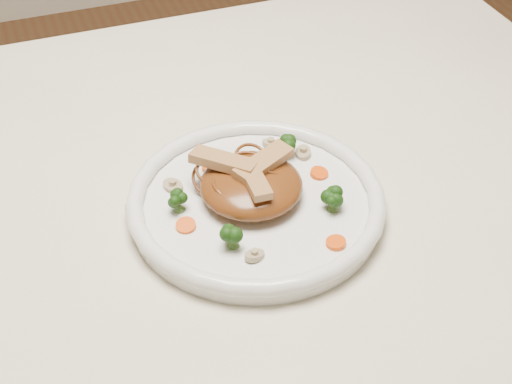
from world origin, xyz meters
name	(u,v)px	position (x,y,z in m)	size (l,w,h in m)	color
table	(191,233)	(0.00, 0.00, 0.65)	(1.20, 0.80, 0.75)	silver
plate	(256,207)	(0.06, -0.09, 0.76)	(0.29, 0.29, 0.02)	white
noodle_mound	(251,185)	(0.05, -0.08, 0.78)	(0.12, 0.12, 0.04)	#5A2C11
chicken_a	(263,163)	(0.07, -0.08, 0.81)	(0.08, 0.02, 0.01)	tan
chicken_b	(224,161)	(0.03, -0.06, 0.81)	(0.08, 0.03, 0.01)	tan
chicken_c	(254,179)	(0.05, -0.10, 0.81)	(0.07, 0.02, 0.01)	tan
broccoli_0	(286,145)	(0.12, -0.02, 0.78)	(0.02, 0.02, 0.03)	#1B410D
broccoli_1	(179,200)	(-0.03, -0.08, 0.78)	(0.03, 0.03, 0.03)	#1B410D
broccoli_2	(233,234)	(0.01, -0.15, 0.78)	(0.03, 0.03, 0.03)	#1B410D
broccoli_3	(333,198)	(0.13, -0.14, 0.78)	(0.03, 0.03, 0.03)	#1B410D
carrot_0	(275,149)	(0.11, -0.01, 0.77)	(0.02, 0.02, 0.01)	#EE5708
carrot_1	(186,226)	(-0.03, -0.11, 0.77)	(0.02, 0.02, 0.01)	#EE5708
carrot_2	(319,173)	(0.14, -0.07, 0.77)	(0.02, 0.02, 0.01)	#EE5708
carrot_3	(209,168)	(0.02, -0.02, 0.77)	(0.02, 0.02, 0.01)	#EE5708
carrot_4	(336,243)	(0.11, -0.19, 0.77)	(0.02, 0.02, 0.01)	#EE5708
mushroom_0	(254,256)	(0.02, -0.18, 0.77)	(0.02, 0.02, 0.01)	#C0B190
mushroom_1	(303,153)	(0.14, -0.03, 0.77)	(0.03, 0.03, 0.01)	#C0B190
mushroom_2	(173,186)	(-0.03, -0.04, 0.77)	(0.03, 0.03, 0.01)	#C0B190
mushroom_3	(271,144)	(0.11, 0.00, 0.77)	(0.03, 0.03, 0.01)	#C0B190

